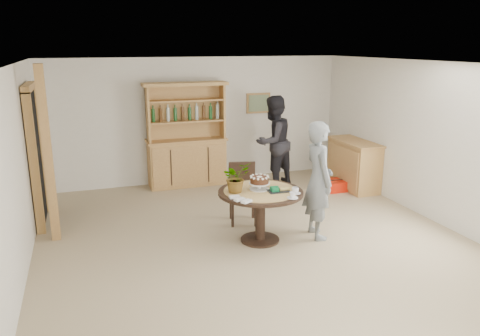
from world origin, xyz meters
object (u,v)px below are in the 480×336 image
object	(u,v)px
dining_table	(260,201)
adult_person	(273,142)
teen_boy	(318,180)
sideboard	(354,164)
dining_chair	(243,189)
hutch	(187,151)
red_suitcase	(338,185)

from	to	relation	value
dining_table	adult_person	xyz separation A→B (m)	(1.21, 2.44, 0.29)
dining_table	teen_boy	world-z (taller)	teen_boy
sideboard	dining_chair	world-z (taller)	dining_chair
hutch	adult_person	distance (m)	1.72
sideboard	red_suitcase	bearing A→B (deg)	-172.26
adult_person	red_suitcase	bearing A→B (deg)	121.41
adult_person	red_suitcase	xyz separation A→B (m)	(1.10, -0.67, -0.80)
teen_boy	dining_chair	bearing A→B (deg)	47.57
dining_chair	red_suitcase	world-z (taller)	dining_chair
hutch	adult_person	size ratio (longest dim) A/B	1.14
dining_chair	adult_person	size ratio (longest dim) A/B	0.53
red_suitcase	dining_chair	bearing A→B (deg)	-156.91
hutch	dining_chair	size ratio (longest dim) A/B	2.16
hutch	dining_chair	xyz separation A→B (m)	(0.40, -2.22, -0.15)
dining_table	adult_person	size ratio (longest dim) A/B	0.67
hutch	teen_boy	xyz separation A→B (m)	(1.23, -3.15, 0.17)
sideboard	teen_boy	size ratio (longest dim) A/B	0.74
dining_table	adult_person	distance (m)	2.73
hutch	teen_boy	size ratio (longest dim) A/B	1.19
hutch	sideboard	distance (m)	3.29
dining_table	adult_person	world-z (taller)	adult_person
hutch	dining_table	distance (m)	3.08
dining_table	red_suitcase	distance (m)	2.94
adult_person	red_suitcase	distance (m)	1.51
sideboard	dining_table	xyz separation A→B (m)	(-2.66, -1.81, 0.13)
dining_table	red_suitcase	size ratio (longest dim) A/B	1.98
dining_table	dining_chair	xyz separation A→B (m)	(0.02, 0.83, -0.07)
adult_person	red_suitcase	size ratio (longest dim) A/B	2.96
hutch	dining_table	bearing A→B (deg)	-82.82
sideboard	teen_boy	world-z (taller)	teen_boy
dining_table	dining_chair	distance (m)	0.83
red_suitcase	sideboard	bearing A→B (deg)	8.57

